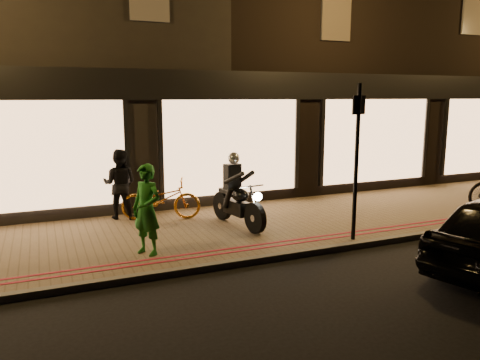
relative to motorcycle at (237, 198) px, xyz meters
name	(u,v)px	position (x,y,z in m)	size (l,w,h in m)	color
ground	(314,256)	(0.67, -2.05, -0.73)	(90.00, 90.00, 0.00)	black
sidewalk	(266,225)	(0.67, -0.05, -0.67)	(50.00, 4.00, 0.12)	brown
kerb_stone	(313,252)	(0.67, -2.00, -0.67)	(50.00, 0.14, 0.12)	#59544C
red_kerb_lines	(299,241)	(0.67, -1.50, -0.61)	(50.00, 0.26, 0.01)	maroon
building_row	(176,56)	(0.67, 6.94, 3.51)	(48.00, 10.11, 8.50)	black
motorcycle	(237,198)	(0.00, 0.00, 0.00)	(0.67, 1.93, 1.59)	black
sign_post	(357,154)	(1.71, -1.80, 1.06)	(0.35, 0.12, 3.00)	black
bicycle_gold	(161,199)	(-1.38, 1.16, -0.15)	(0.62, 1.78, 0.93)	orange
person_green	(147,210)	(-2.17, -1.08, 0.19)	(0.59, 0.39, 1.61)	#1A651C
person_dark	(120,184)	(-2.21, 1.63, 0.18)	(0.77, 0.60, 1.59)	black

